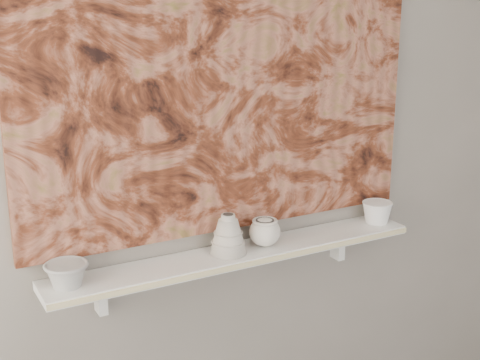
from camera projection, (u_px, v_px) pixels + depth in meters
wall_back at (225, 130)px, 2.34m from camera, size 3.60×0.00×3.60m
shelf at (239, 255)px, 2.38m from camera, size 1.40×0.18×0.03m
shelf_stripe at (252, 264)px, 2.30m from camera, size 1.40×0.01×0.02m
bracket_left at (100, 296)px, 2.23m from camera, size 0.03×0.06×0.12m
bracket_right at (338, 244)px, 2.68m from camera, size 0.03×0.06×0.12m
painting at (227, 76)px, 2.28m from camera, size 1.50×0.02×1.10m
house_motif at (333, 150)px, 2.56m from camera, size 0.09×0.00×0.08m
bowl_grey at (67, 274)px, 2.08m from camera, size 0.17×0.17×0.08m
cup_cream at (265, 232)px, 2.41m from camera, size 0.13×0.13×0.10m
bell_vessel at (228, 234)px, 2.33m from camera, size 0.14×0.14×0.14m
bowl_white at (377, 212)px, 2.65m from camera, size 0.16×0.16×0.09m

